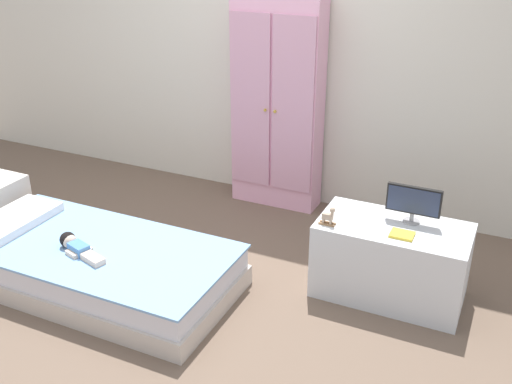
{
  "coord_description": "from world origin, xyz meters",
  "views": [
    {
      "loc": [
        1.82,
        -2.63,
        2.12
      ],
      "look_at": [
        0.41,
        0.37,
        0.58
      ],
      "focal_mm": 41.65,
      "sensor_mm": 36.0,
      "label": 1
    }
  ],
  "objects": [
    {
      "name": "book_yellow",
      "position": [
        1.32,
        0.38,
        0.49
      ],
      "size": [
        0.13,
        0.11,
        0.02
      ],
      "primitive_type": "cube",
      "color": "gold",
      "rests_on": "tv_stand"
    },
    {
      "name": "wardrobe",
      "position": [
        0.1,
        1.41,
        0.81
      ],
      "size": [
        0.69,
        0.27,
        1.61
      ],
      "color": "#EFADCC",
      "rests_on": "ground_plane"
    },
    {
      "name": "tv_monitor",
      "position": [
        1.33,
        0.57,
        0.61
      ],
      "size": [
        0.32,
        0.1,
        0.23
      ],
      "color": "#99999E",
      "rests_on": "tv_stand"
    },
    {
      "name": "pillow",
      "position": [
        -1.1,
        -0.18,
        0.31
      ],
      "size": [
        0.32,
        0.61,
        0.06
      ],
      "primitive_type": "cube",
      "color": "white",
      "rests_on": "bed"
    },
    {
      "name": "bed",
      "position": [
        -0.43,
        -0.18,
        0.14
      ],
      "size": [
        1.74,
        0.86,
        0.28
      ],
      "color": "beige",
      "rests_on": "ground_plane"
    },
    {
      "name": "ground_plane",
      "position": [
        0.0,
        0.0,
        -0.01
      ],
      "size": [
        10.0,
        10.0,
        0.02
      ],
      "primitive_type": "cube",
      "color": "brown"
    },
    {
      "name": "doll",
      "position": [
        -0.5,
        -0.27,
        0.32
      ],
      "size": [
        0.39,
        0.18,
        0.1
      ],
      "color": "#4C84C6",
      "rests_on": "bed"
    },
    {
      "name": "back_wall",
      "position": [
        0.0,
        1.57,
        1.35
      ],
      "size": [
        6.4,
        0.05,
        2.7
      ],
      "primitive_type": "cube",
      "color": "silver",
      "rests_on": "ground_plane"
    },
    {
      "name": "rocking_horse_toy",
      "position": [
        0.9,
        0.33,
        0.53
      ],
      "size": [
        0.1,
        0.04,
        0.12
      ],
      "color": "#8E6642",
      "rests_on": "tv_stand"
    },
    {
      "name": "tv_stand",
      "position": [
        1.25,
        0.49,
        0.24
      ],
      "size": [
        0.88,
        0.47,
        0.48
      ],
      "primitive_type": "cube",
      "color": "silver",
      "rests_on": "ground_plane"
    }
  ]
}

